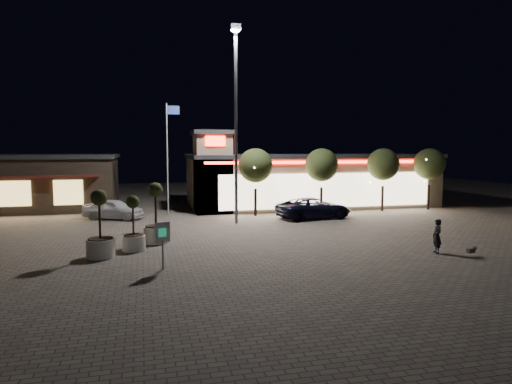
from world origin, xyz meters
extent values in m
plane|color=#635B50|center=(0.00, 0.00, 0.00)|extent=(90.00, 90.00, 0.00)
cube|color=gray|center=(10.00, 16.00, 2.00)|extent=(20.00, 8.00, 4.00)
cube|color=#262628|center=(10.00, 16.00, 4.15)|extent=(20.40, 8.40, 0.30)
cube|color=#F8E1BA|center=(10.00, 11.95, 1.60)|extent=(17.00, 0.12, 2.60)
cube|color=#FF2714|center=(10.00, 11.92, 3.75)|extent=(19.00, 0.10, 0.18)
cube|color=gray|center=(1.30, 13.30, 2.90)|extent=(2.60, 2.60, 5.80)
cube|color=#262628|center=(1.30, 13.30, 5.95)|extent=(3.00, 3.00, 0.30)
cube|color=#FF2714|center=(1.30, 11.95, 5.30)|extent=(1.40, 0.10, 0.70)
cube|color=#382D23|center=(-14.00, 20.00, 2.00)|extent=(16.00, 10.00, 4.00)
cube|color=#262628|center=(-14.00, 20.00, 4.15)|extent=(16.40, 10.40, 0.30)
cube|color=#EDC86A|center=(-12.50, 14.95, 1.60)|extent=(2.00, 0.12, 1.80)
cube|color=#EDC86A|center=(-9.00, 14.95, 1.60)|extent=(2.00, 0.12, 1.80)
cylinder|color=gray|center=(2.00, 8.00, 6.00)|extent=(0.20, 0.20, 12.00)
cube|color=gray|center=(2.00, 8.00, 12.20)|extent=(0.60, 0.40, 0.35)
cube|color=white|center=(2.00, 8.00, 12.00)|extent=(0.45, 0.30, 0.08)
cylinder|color=white|center=(-2.00, 13.00, 4.00)|extent=(0.10, 0.10, 8.00)
cube|color=#284193|center=(-1.55, 13.00, 7.50)|extent=(0.90, 0.04, 0.60)
cylinder|color=#332319|center=(4.00, 11.00, 0.96)|extent=(0.20, 0.20, 1.92)
sphere|color=#2D3819|center=(4.00, 11.00, 3.58)|extent=(2.42, 2.42, 2.42)
cylinder|color=#332319|center=(9.00, 11.00, 0.96)|extent=(0.20, 0.20, 1.92)
sphere|color=#2D3819|center=(9.00, 11.00, 3.58)|extent=(2.42, 2.42, 2.42)
cylinder|color=#332319|center=(14.00, 11.00, 0.96)|extent=(0.20, 0.20, 1.92)
sphere|color=#2D3819|center=(14.00, 11.00, 3.58)|extent=(2.42, 2.42, 2.42)
cylinder|color=#332319|center=(18.00, 11.00, 0.96)|extent=(0.20, 0.20, 1.92)
sphere|color=#2D3819|center=(18.00, 11.00, 3.58)|extent=(2.42, 2.42, 2.42)
imported|color=black|center=(7.57, 8.78, 0.72)|extent=(5.42, 3.03, 1.43)
imported|color=silver|center=(-5.72, 11.73, 0.70)|extent=(4.39, 3.24, 1.39)
imported|color=black|center=(9.18, -2.41, 0.78)|extent=(0.47, 0.63, 1.57)
cube|color=#59514C|center=(10.28, -3.31, 0.26)|extent=(0.44, 0.27, 0.22)
sphere|color=#59514C|center=(10.51, -3.25, 0.35)|extent=(0.19, 0.19, 0.19)
cylinder|color=silver|center=(-5.61, 0.43, 0.41)|extent=(1.22, 1.22, 0.81)
cylinder|color=black|center=(-5.61, 0.43, 0.83)|extent=(1.06, 1.06, 0.06)
cylinder|color=#332319|center=(-5.61, 0.43, 1.78)|extent=(0.10, 0.10, 1.83)
sphere|color=#2D3819|center=(-5.61, 0.43, 2.64)|extent=(0.71, 0.71, 0.71)
cylinder|color=silver|center=(-4.23, 1.50, 0.35)|extent=(1.06, 1.06, 0.71)
cylinder|color=black|center=(-4.23, 1.50, 0.72)|extent=(0.92, 0.92, 0.05)
cylinder|color=#332319|center=(-4.23, 1.50, 1.55)|extent=(0.09, 0.09, 1.59)
sphere|color=#2D3819|center=(-4.23, 1.50, 2.30)|extent=(0.62, 0.62, 0.62)
cylinder|color=silver|center=(-3.16, 3.03, 0.42)|extent=(1.25, 1.25, 0.83)
cylinder|color=black|center=(-3.16, 3.03, 0.85)|extent=(1.08, 1.08, 0.06)
cylinder|color=#332319|center=(-3.16, 3.03, 1.82)|extent=(0.10, 0.10, 1.87)
sphere|color=#2D3819|center=(-3.16, 3.03, 2.70)|extent=(0.73, 0.73, 0.73)
cylinder|color=gray|center=(-3.05, -2.24, 0.57)|extent=(0.08, 0.08, 1.14)
cube|color=white|center=(-3.05, -2.24, 1.47)|extent=(0.60, 0.27, 0.81)
cube|color=#1AA06A|center=(-3.05, -2.27, 1.47)|extent=(0.32, 0.14, 0.33)
camera|label=1|loc=(-3.76, -20.24, 4.73)|focal=32.00mm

